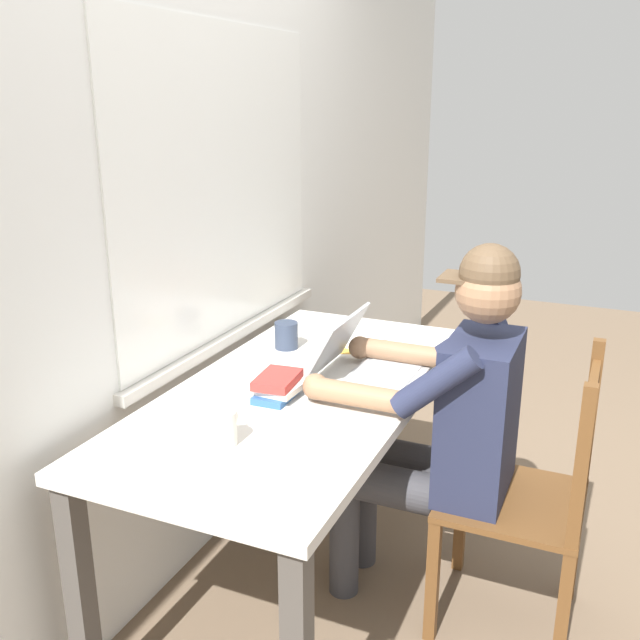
# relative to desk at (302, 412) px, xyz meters

# --- Properties ---
(ground_plane) EXTENTS (8.00, 8.00, 0.00)m
(ground_plane) POSITION_rel_desk_xyz_m (0.00, 0.00, -0.64)
(ground_plane) COLOR brown
(back_wall) EXTENTS (6.00, 0.08, 2.60)m
(back_wall) POSITION_rel_desk_xyz_m (0.01, 0.45, 0.65)
(back_wall) COLOR silver
(back_wall) RESTS_ON ground
(desk) EXTENTS (1.53, 0.74, 0.74)m
(desk) POSITION_rel_desk_xyz_m (0.00, 0.00, 0.00)
(desk) COLOR beige
(desk) RESTS_ON ground
(seated_person) EXTENTS (0.50, 0.60, 1.23)m
(seated_person) POSITION_rel_desk_xyz_m (0.10, -0.45, 0.03)
(seated_person) COLOR #232842
(seated_person) RESTS_ON ground
(wooden_chair) EXTENTS (0.42, 0.42, 0.92)m
(wooden_chair) POSITION_rel_desk_xyz_m (0.10, -0.73, -0.20)
(wooden_chair) COLOR brown
(wooden_chair) RESTS_ON ground
(laptop) EXTENTS (0.33, 0.34, 0.21)m
(laptop) POSITION_rel_desk_xyz_m (0.14, -0.16, 0.14)
(laptop) COLOR #ADAFB2
(laptop) RESTS_ON desk
(computer_mouse) EXTENTS (0.06, 0.10, 0.03)m
(computer_mouse) POSITION_rel_desk_xyz_m (0.37, -0.27, 0.11)
(computer_mouse) COLOR black
(computer_mouse) RESTS_ON desk
(coffee_mug_white) EXTENTS (0.12, 0.08, 0.09)m
(coffee_mug_white) POSITION_rel_desk_xyz_m (-0.44, 0.03, 0.14)
(coffee_mug_white) COLOR silver
(coffee_mug_white) RESTS_ON desk
(coffee_mug_dark) EXTENTS (0.12, 0.09, 0.10)m
(coffee_mug_dark) POSITION_rel_desk_xyz_m (0.31, 0.21, 0.14)
(coffee_mug_dark) COLOR #2D384C
(coffee_mug_dark) RESTS_ON desk
(book_stack_main) EXTENTS (0.18, 0.14, 0.07)m
(book_stack_main) POSITION_rel_desk_xyz_m (-0.11, 0.03, 0.13)
(book_stack_main) COLOR #2D5B9E
(book_stack_main) RESTS_ON desk
(paper_pile_near_laptop) EXTENTS (0.28, 0.26, 0.00)m
(paper_pile_near_laptop) POSITION_rel_desk_xyz_m (-0.57, -0.23, 0.09)
(paper_pile_near_laptop) COLOR silver
(paper_pile_near_laptop) RESTS_ON desk
(paper_pile_back_corner) EXTENTS (0.24, 0.23, 0.02)m
(paper_pile_back_corner) POSITION_rel_desk_xyz_m (0.49, -0.01, 0.10)
(paper_pile_back_corner) COLOR white
(paper_pile_back_corner) RESTS_ON desk
(landscape_photo_print) EXTENTS (0.15, 0.13, 0.00)m
(landscape_photo_print) POSITION_rel_desk_xyz_m (0.39, 0.01, 0.09)
(landscape_photo_print) COLOR gold
(landscape_photo_print) RESTS_ON desk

